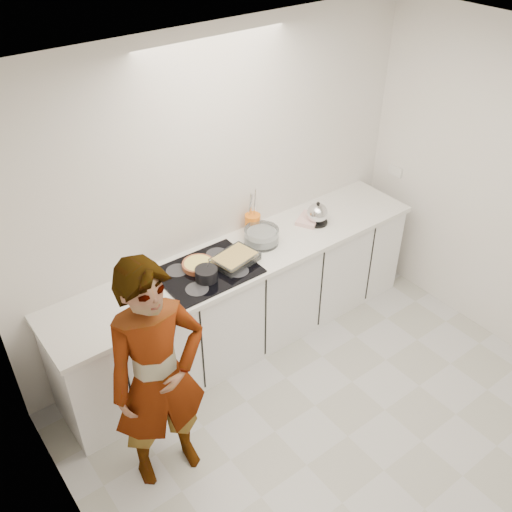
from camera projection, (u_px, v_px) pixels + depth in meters
floor at (348, 436)px, 4.18m from camera, size 3.60×3.20×0.00m
ceiling at (400, 87)px, 2.66m from camera, size 3.60×3.20×0.00m
wall_back at (219, 195)px, 4.46m from camera, size 3.60×0.00×2.60m
wall_left at (85, 457)px, 2.54m from camera, size 0.00×3.20×2.60m
base_cabinets at (244, 301)px, 4.75m from camera, size 3.20×0.58×0.87m
countertop at (243, 257)px, 4.49m from camera, size 3.24×0.64×0.04m
hob at (207, 271)px, 4.29m from camera, size 0.72×0.54×0.01m
tart_dish at (198, 265)px, 4.31m from camera, size 0.26×0.26×0.04m
saucepan at (206, 274)px, 4.17m from camera, size 0.22×0.22×0.16m
baking_dish at (235, 259)px, 4.35m from camera, size 0.37×0.30×0.06m
mixing_bowl at (261, 237)px, 4.58m from camera, size 0.34×0.34×0.13m
tea_towel at (309, 219)px, 4.87m from camera, size 0.28×0.26×0.04m
kettle at (317, 214)px, 4.81m from camera, size 0.19×0.19×0.21m
utensil_crock at (253, 223)px, 4.70m from camera, size 0.14×0.14×0.16m
cook at (158, 378)px, 3.50m from camera, size 0.67×0.48×1.73m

